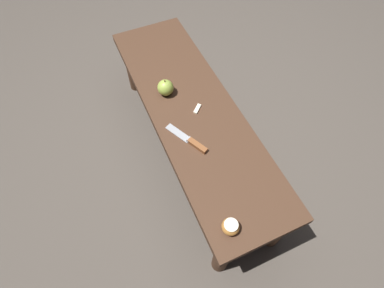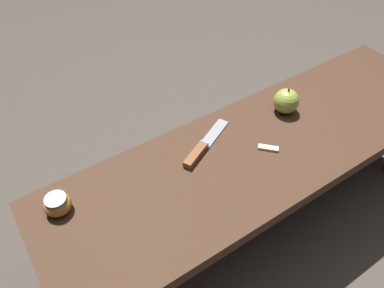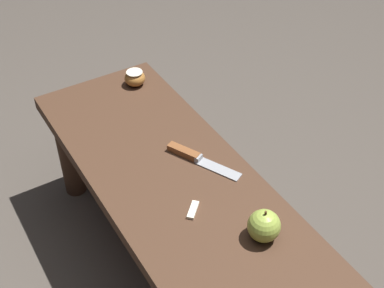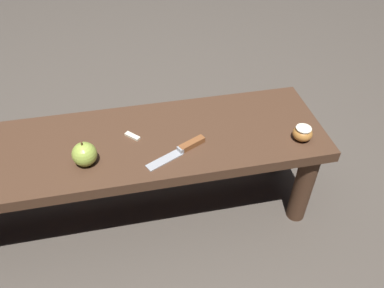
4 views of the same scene
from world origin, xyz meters
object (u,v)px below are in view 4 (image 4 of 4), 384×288
object	(u,v)px
knife	(185,148)
apple_whole	(85,154)
apple_cut	(303,133)
wooden_bench	(131,155)

from	to	relation	value
knife	apple_whole	size ratio (longest dim) A/B	2.41
apple_cut	wooden_bench	bearing A→B (deg)	-10.50
wooden_bench	apple_cut	world-z (taller)	apple_cut
wooden_bench	apple_cut	xyz separation A→B (m)	(-0.58, 0.11, 0.09)
apple_whole	knife	bearing A→B (deg)	179.61
apple_whole	apple_cut	bearing A→B (deg)	177.80
knife	apple_cut	bearing A→B (deg)	150.16
wooden_bench	knife	bearing A→B (deg)	155.18
apple_whole	apple_cut	world-z (taller)	apple_whole
knife	wooden_bench	bearing A→B (deg)	-51.03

